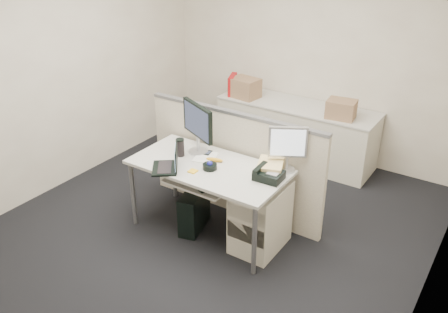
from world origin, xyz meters
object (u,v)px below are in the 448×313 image
Objects in this scene: desk at (209,172)px; laptop at (164,158)px; monitor_main at (198,129)px; desk_phone at (269,175)px.

laptop reaches higher than desk.
monitor_main reaches higher than laptop.
desk is 0.44m from monitor_main.
monitor_main is at bearing 170.05° from desk_phone.
desk is 0.45m from laptop.
desk_phone reaches higher than desk.
desk_phone is (0.60, 0.08, 0.10)m from desk.
monitor_main is (-0.25, 0.18, 0.32)m from desk.
monitor_main is 0.48m from laptop.
laptop is (-0.05, -0.46, -0.14)m from monitor_main.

